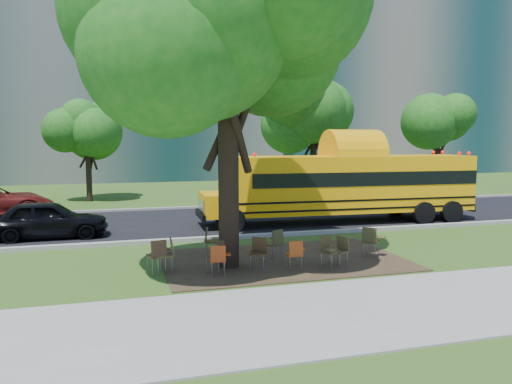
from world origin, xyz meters
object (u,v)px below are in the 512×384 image
object	(u,v)px
chair_4	(296,252)
chair_6	(339,248)
chair_8	(167,252)
chair_9	(228,249)
main_tree	(228,46)
chair_0	(158,253)
black_car	(48,220)
chair_3	(258,250)
chair_5	(329,248)
chair_2	(217,253)
chair_1	(219,257)
chair_10	(210,239)
chair_7	(371,239)
chair_11	(275,241)
school_bus	(349,184)

from	to	relation	value
chair_4	chair_6	bearing A→B (deg)	5.04
chair_8	chair_9	xyz separation A→B (m)	(1.72, 0.25, -0.08)
chair_8	chair_6	bearing A→B (deg)	-97.08
main_tree	chair_0	size ratio (longest dim) A/B	10.46
black_car	chair_0	bearing A→B (deg)	-150.21
black_car	chair_3	bearing A→B (deg)	-136.25
main_tree	chair_0	world-z (taller)	main_tree
chair_5	chair_6	size ratio (longest dim) A/B	1.06
chair_0	chair_5	bearing A→B (deg)	-25.03
chair_2	chair_6	world-z (taller)	chair_2
chair_5	black_car	distance (m)	10.26
chair_1	chair_10	bearing A→B (deg)	94.53
chair_7	black_car	world-z (taller)	black_car
chair_6	chair_11	bearing A→B (deg)	24.68
chair_2	chair_5	distance (m)	3.05
chair_7	chair_10	xyz separation A→B (m)	(-4.57, 1.60, -0.05)
chair_10	black_car	bearing A→B (deg)	-114.27
chair_1	chair_8	distance (m)	1.48
chair_11	chair_6	bearing A→B (deg)	-67.56
chair_8	chair_10	world-z (taller)	chair_8
chair_3	chair_8	bearing A→B (deg)	15.98
chair_0	chair_6	world-z (taller)	chair_0
chair_1	chair_7	xyz separation A→B (m)	(4.80, 0.76, 0.06)
main_tree	school_bus	distance (m)	9.95
chair_2	chair_9	size ratio (longest dim) A/B	1.11
school_bus	chair_2	size ratio (longest dim) A/B	13.44
chair_9	chair_11	bearing A→B (deg)	-130.08
chair_10	black_car	distance (m)	6.57
school_bus	chair_1	distance (m)	9.93
chair_3	chair_4	world-z (taller)	chair_3
main_tree	chair_8	distance (m)	5.69
chair_7	chair_10	distance (m)	4.84
chair_10	chair_8	bearing A→B (deg)	-27.99
school_bus	chair_10	bearing A→B (deg)	-144.46
chair_2	chair_10	world-z (taller)	chair_2
main_tree	school_bus	world-z (taller)	main_tree
chair_3	chair_11	size ratio (longest dim) A/B	0.96
chair_2	chair_3	world-z (taller)	chair_3
chair_8	chair_11	world-z (taller)	chair_11
chair_10	chair_11	xyz separation A→B (m)	(1.71, -1.09, 0.04)
chair_2	main_tree	bearing A→B (deg)	-5.09
chair_5	chair_6	world-z (taller)	chair_5
chair_1	chair_9	distance (m)	1.15
school_bus	chair_8	world-z (taller)	school_bus
chair_3	chair_8	size ratio (longest dim) A/B	0.97
chair_3	chair_7	size ratio (longest dim) A/B	0.95
school_bus	chair_1	xyz separation A→B (m)	(-7.12, -6.83, -1.13)
chair_0	chair_5	xyz separation A→B (m)	(4.53, -0.78, -0.00)
chair_9	chair_3	bearing A→B (deg)	175.67
chair_5	chair_4	bearing A→B (deg)	-31.15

